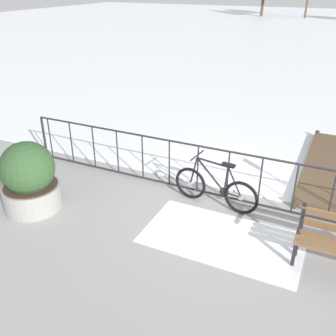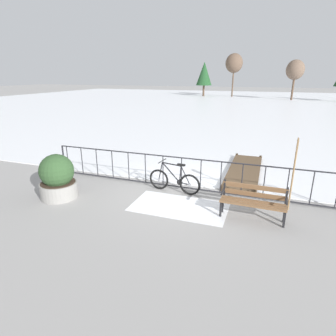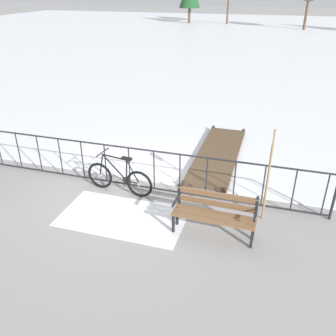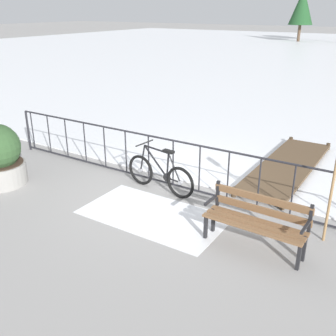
{
  "view_description": "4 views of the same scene",
  "coord_description": "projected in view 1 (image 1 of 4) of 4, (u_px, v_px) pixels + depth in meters",
  "views": [
    {
      "loc": [
        1.7,
        -6.24,
        3.91
      ],
      "look_at": [
        -0.88,
        -0.82,
        0.89
      ],
      "focal_mm": 40.44,
      "sensor_mm": 36.0,
      "label": 1
    },
    {
      "loc": [
        2.4,
        -7.92,
        3.48
      ],
      "look_at": [
        -0.25,
        -0.56,
        0.87
      ],
      "focal_mm": 29.93,
      "sensor_mm": 36.0,
      "label": 2
    },
    {
      "loc": [
        3.06,
        -6.88,
        4.39
      ],
      "look_at": [
        0.88,
        0.24,
        0.54
      ],
      "focal_mm": 38.11,
      "sensor_mm": 36.0,
      "label": 3
    },
    {
      "loc": [
        3.97,
        -6.42,
        3.54
      ],
      "look_at": [
        0.14,
        -0.42,
        0.63
      ],
      "focal_mm": 42.11,
      "sensor_mm": 36.0,
      "label": 4
    }
  ],
  "objects": [
    {
      "name": "ground_plane",
      "position": [
        226.0,
        200.0,
        7.44
      ],
      "size": [
        160.0,
        160.0,
        0.0
      ],
      "primitive_type": "plane",
      "color": "gray"
    },
    {
      "name": "frozen_pond",
      "position": [
        334.0,
        32.0,
        30.35
      ],
      "size": [
        80.0,
        56.0,
        0.03
      ],
      "primitive_type": "cube",
      "color": "white",
      "rests_on": "ground"
    },
    {
      "name": "snow_patch",
      "position": [
        222.0,
        238.0,
        6.35
      ],
      "size": [
        2.64,
        1.44,
        0.01
      ],
      "primitive_type": "cube",
      "color": "white",
      "rests_on": "ground"
    },
    {
      "name": "railing_fence",
      "position": [
        228.0,
        175.0,
        7.19
      ],
      "size": [
        9.06,
        0.06,
        1.07
      ],
      "color": "#232328",
      "rests_on": "ground"
    },
    {
      "name": "bicycle_near_railing",
      "position": [
        215.0,
        189.0,
        7.12
      ],
      "size": [
        1.71,
        0.52,
        0.97
      ],
      "color": "black",
      "rests_on": "ground"
    },
    {
      "name": "planter_with_shrub",
      "position": [
        29.0,
        178.0,
        6.96
      ],
      "size": [
        1.07,
        1.07,
        1.32
      ],
      "color": "gray",
      "rests_on": "ground"
    },
    {
      "name": "wooden_dock",
      "position": [
        331.0,
        166.0,
        8.54
      ],
      "size": [
        1.1,
        4.0,
        0.2
      ],
      "color": "brown",
      "rests_on": "ground"
    }
  ]
}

